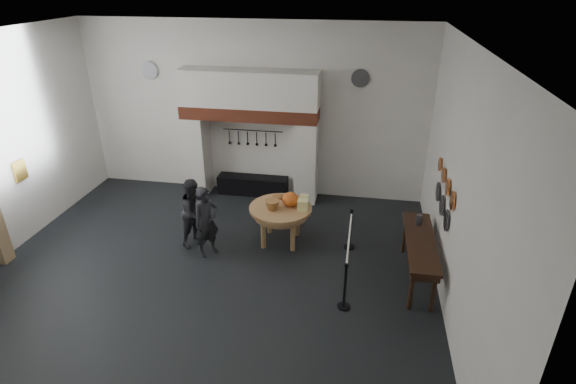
% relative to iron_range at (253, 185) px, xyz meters
% --- Properties ---
extents(floor, '(9.00, 8.00, 0.02)m').
position_rel_iron_range_xyz_m(floor, '(0.00, -3.72, -0.25)').
color(floor, black).
rests_on(floor, ground).
extents(ceiling, '(9.00, 8.00, 0.02)m').
position_rel_iron_range_xyz_m(ceiling, '(0.00, -3.72, 4.25)').
color(ceiling, silver).
rests_on(ceiling, wall_back).
extents(wall_back, '(9.00, 0.02, 4.50)m').
position_rel_iron_range_xyz_m(wall_back, '(0.00, 0.28, 2.00)').
color(wall_back, silver).
rests_on(wall_back, floor).
extents(wall_front, '(9.00, 0.02, 4.50)m').
position_rel_iron_range_xyz_m(wall_front, '(0.00, -7.72, 2.00)').
color(wall_front, silver).
rests_on(wall_front, floor).
extents(wall_right, '(0.02, 8.00, 4.50)m').
position_rel_iron_range_xyz_m(wall_right, '(4.50, -3.72, 2.00)').
color(wall_right, silver).
rests_on(wall_right, floor).
extents(chimney_pier_left, '(0.55, 0.70, 2.15)m').
position_rel_iron_range_xyz_m(chimney_pier_left, '(-1.48, -0.07, 0.82)').
color(chimney_pier_left, silver).
rests_on(chimney_pier_left, floor).
extents(chimney_pier_right, '(0.55, 0.70, 2.15)m').
position_rel_iron_range_xyz_m(chimney_pier_right, '(1.48, -0.07, 0.82)').
color(chimney_pier_right, silver).
rests_on(chimney_pier_right, floor).
extents(hearth_brick_band, '(3.50, 0.72, 0.32)m').
position_rel_iron_range_xyz_m(hearth_brick_band, '(0.00, -0.07, 2.06)').
color(hearth_brick_band, '#9E442B').
rests_on(hearth_brick_band, chimney_pier_left).
extents(chimney_hood, '(3.50, 0.70, 0.90)m').
position_rel_iron_range_xyz_m(chimney_hood, '(0.00, -0.07, 2.67)').
color(chimney_hood, silver).
rests_on(chimney_hood, hearth_brick_band).
extents(iron_range, '(1.90, 0.45, 0.50)m').
position_rel_iron_range_xyz_m(iron_range, '(0.00, 0.00, 0.00)').
color(iron_range, black).
rests_on(iron_range, floor).
extents(utensil_rail, '(1.60, 0.02, 0.02)m').
position_rel_iron_range_xyz_m(utensil_rail, '(0.00, 0.20, 1.50)').
color(utensil_rail, black).
rests_on(utensil_rail, wall_back).
extents(wall_plaque, '(0.05, 0.34, 0.44)m').
position_rel_iron_range_xyz_m(wall_plaque, '(-4.45, -2.92, 1.35)').
color(wall_plaque, gold).
rests_on(wall_plaque, wall_left).
extents(work_table, '(1.60, 1.60, 0.07)m').
position_rel_iron_range_xyz_m(work_table, '(1.20, -2.26, 0.59)').
color(work_table, tan).
rests_on(work_table, floor).
extents(pumpkin, '(0.36, 0.36, 0.31)m').
position_rel_iron_range_xyz_m(pumpkin, '(1.40, -2.16, 0.78)').
color(pumpkin, orange).
rests_on(pumpkin, work_table).
extents(cheese_block_big, '(0.22, 0.22, 0.24)m').
position_rel_iron_range_xyz_m(cheese_block_big, '(1.70, -2.31, 0.74)').
color(cheese_block_big, '#E3DA87').
rests_on(cheese_block_big, work_table).
extents(cheese_block_small, '(0.18, 0.18, 0.20)m').
position_rel_iron_range_xyz_m(cheese_block_small, '(1.68, -2.01, 0.72)').
color(cheese_block_small, '#DBCB82').
rests_on(cheese_block_small, work_table).
extents(wicker_basket, '(0.37, 0.37, 0.22)m').
position_rel_iron_range_xyz_m(wicker_basket, '(1.05, -2.41, 0.73)').
color(wicker_basket, '#A16E3B').
rests_on(wicker_basket, work_table).
extents(bread_loaf, '(0.31, 0.18, 0.13)m').
position_rel_iron_range_xyz_m(bread_loaf, '(1.10, -1.91, 0.69)').
color(bread_loaf, '#9B5737').
rests_on(bread_loaf, work_table).
extents(visitor_near, '(0.65, 0.68, 1.57)m').
position_rel_iron_range_xyz_m(visitor_near, '(-0.24, -3.02, 0.53)').
color(visitor_near, black).
rests_on(visitor_near, floor).
extents(visitor_far, '(0.84, 0.92, 1.54)m').
position_rel_iron_range_xyz_m(visitor_far, '(-0.64, -2.62, 0.52)').
color(visitor_far, black).
rests_on(visitor_far, floor).
extents(side_table, '(0.55, 2.20, 0.06)m').
position_rel_iron_range_xyz_m(side_table, '(4.10, -3.18, 0.62)').
color(side_table, '#331B12').
rests_on(side_table, floor).
extents(pewter_jug, '(0.12, 0.12, 0.22)m').
position_rel_iron_range_xyz_m(pewter_jug, '(4.10, -2.58, 0.76)').
color(pewter_jug, '#4B4B50').
rests_on(pewter_jug, side_table).
extents(copper_pan_a, '(0.03, 0.34, 0.34)m').
position_rel_iron_range_xyz_m(copper_pan_a, '(4.46, -3.52, 1.70)').
color(copper_pan_a, '#C6662D').
rests_on(copper_pan_a, wall_right).
extents(copper_pan_b, '(0.03, 0.32, 0.32)m').
position_rel_iron_range_xyz_m(copper_pan_b, '(4.46, -2.97, 1.70)').
color(copper_pan_b, '#C6662D').
rests_on(copper_pan_b, wall_right).
extents(copper_pan_c, '(0.03, 0.30, 0.30)m').
position_rel_iron_range_xyz_m(copper_pan_c, '(4.46, -2.42, 1.70)').
color(copper_pan_c, '#C6662D').
rests_on(copper_pan_c, wall_right).
extents(copper_pan_d, '(0.03, 0.28, 0.28)m').
position_rel_iron_range_xyz_m(copper_pan_d, '(4.46, -1.87, 1.70)').
color(copper_pan_d, '#C6662D').
rests_on(copper_pan_d, wall_right).
extents(pewter_plate_left, '(0.03, 0.40, 0.40)m').
position_rel_iron_range_xyz_m(pewter_plate_left, '(4.46, -3.32, 1.20)').
color(pewter_plate_left, '#4C4C51').
rests_on(pewter_plate_left, wall_right).
extents(pewter_plate_mid, '(0.03, 0.40, 0.40)m').
position_rel_iron_range_xyz_m(pewter_plate_mid, '(4.46, -2.72, 1.20)').
color(pewter_plate_mid, '#4C4C51').
rests_on(pewter_plate_mid, wall_right).
extents(pewter_plate_right, '(0.03, 0.40, 0.40)m').
position_rel_iron_range_xyz_m(pewter_plate_right, '(4.46, -2.12, 1.20)').
color(pewter_plate_right, '#4C4C51').
rests_on(pewter_plate_right, wall_right).
extents(pewter_plate_back_left, '(0.44, 0.03, 0.44)m').
position_rel_iron_range_xyz_m(pewter_plate_back_left, '(-2.70, 0.24, 2.95)').
color(pewter_plate_back_left, '#4C4C51').
rests_on(pewter_plate_back_left, wall_back).
extents(pewter_plate_back_right, '(0.44, 0.03, 0.44)m').
position_rel_iron_range_xyz_m(pewter_plate_back_right, '(2.70, 0.24, 2.95)').
color(pewter_plate_back_right, '#4C4C51').
rests_on(pewter_plate_back_right, wall_back).
extents(barrier_post_near, '(0.05, 0.05, 0.90)m').
position_rel_iron_range_xyz_m(barrier_post_near, '(2.75, -4.27, 0.20)').
color(barrier_post_near, black).
rests_on(barrier_post_near, floor).
extents(barrier_post_far, '(0.05, 0.05, 0.90)m').
position_rel_iron_range_xyz_m(barrier_post_far, '(2.75, -2.27, 0.20)').
color(barrier_post_far, black).
rests_on(barrier_post_far, floor).
extents(barrier_rope, '(0.04, 2.00, 0.04)m').
position_rel_iron_range_xyz_m(barrier_rope, '(2.75, -3.27, 0.60)').
color(barrier_rope, white).
rests_on(barrier_rope, barrier_post_near).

